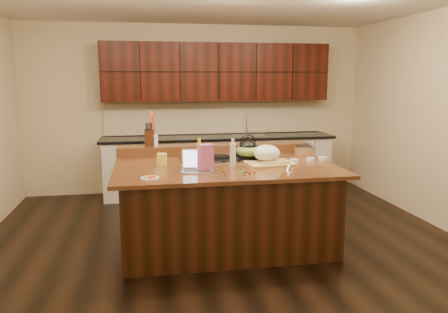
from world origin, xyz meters
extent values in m
cube|color=black|center=(0.00, 0.00, -0.01)|extent=(5.50, 5.00, 0.01)
cube|color=beige|center=(0.00, 2.50, 1.35)|extent=(5.50, 0.01, 2.70)
cube|color=beige|center=(0.00, -2.50, 1.35)|extent=(5.50, 0.01, 2.70)
cube|color=black|center=(0.00, 0.00, 0.44)|extent=(2.22, 1.42, 0.88)
cube|color=black|center=(0.00, 0.00, 0.90)|extent=(2.40, 1.60, 0.04)
cube|color=black|center=(0.00, 0.70, 0.98)|extent=(2.40, 0.30, 0.12)
cube|color=gray|center=(0.00, 0.30, 0.93)|extent=(0.92, 0.52, 0.02)
cylinder|color=black|center=(-0.30, 0.43, 0.95)|extent=(0.22, 0.22, 0.03)
cylinder|color=black|center=(0.30, 0.43, 0.95)|extent=(0.22, 0.22, 0.03)
cylinder|color=black|center=(-0.30, 0.17, 0.95)|extent=(0.22, 0.22, 0.03)
cylinder|color=black|center=(0.30, 0.17, 0.95)|extent=(0.22, 0.22, 0.03)
cylinder|color=black|center=(0.00, 0.30, 0.95)|extent=(0.22, 0.22, 0.03)
cube|color=silver|center=(0.30, 2.17, 0.45)|extent=(3.60, 0.62, 0.90)
cube|color=black|center=(0.30, 2.17, 0.92)|extent=(3.70, 0.66, 0.04)
cube|color=gray|center=(0.80, 2.17, 0.94)|extent=(0.55, 0.42, 0.01)
cylinder|color=gray|center=(0.80, 2.35, 1.12)|extent=(0.02, 0.02, 0.36)
cube|color=black|center=(0.30, 2.32, 1.95)|extent=(3.60, 0.34, 0.90)
cube|color=beige|center=(0.30, 2.48, 1.20)|extent=(3.60, 0.03, 0.50)
ellipsoid|color=black|center=(0.30, 0.17, 1.06)|extent=(0.28, 0.28, 0.19)
ellipsoid|color=olive|center=(0.30, 0.17, 1.04)|extent=(0.29, 0.29, 0.15)
cube|color=#B7B7BC|center=(-0.35, -0.32, 0.93)|extent=(0.34, 0.25, 0.01)
cube|color=black|center=(-0.35, -0.32, 0.94)|extent=(0.28, 0.16, 0.00)
cube|color=#B7B7BC|center=(-0.33, -0.22, 1.04)|extent=(0.32, 0.10, 0.20)
cube|color=silver|center=(-0.34, -0.22, 1.04)|extent=(0.29, 0.09, 0.17)
cylinder|color=#B89020|center=(-0.30, -0.16, 1.06)|extent=(0.07, 0.07, 0.27)
cylinder|color=silver|center=(0.06, -0.12, 1.04)|extent=(0.07, 0.07, 0.25)
cube|color=tan|center=(0.49, -0.09, 0.93)|extent=(0.55, 0.42, 0.02)
ellipsoid|color=white|center=(0.47, -0.01, 1.04)|extent=(0.30, 0.30, 0.19)
cube|color=#EDD872|center=(0.40, -0.21, 0.96)|extent=(0.11, 0.03, 0.03)
cube|color=#EDD872|center=(0.51, -0.21, 0.96)|extent=(0.11, 0.03, 0.03)
cube|color=#EDD872|center=(0.62, -0.21, 0.96)|extent=(0.11, 0.03, 0.03)
cylinder|color=gray|center=(0.60, -0.11, 0.95)|extent=(0.20, 0.08, 0.01)
cylinder|color=white|center=(1.00, -0.01, 0.94)|extent=(0.10, 0.10, 0.04)
cylinder|color=white|center=(0.78, -0.07, 0.94)|extent=(0.13, 0.13, 0.04)
cylinder|color=white|center=(1.15, 0.01, 0.94)|extent=(0.13, 0.13, 0.04)
cylinder|color=#996B3F|center=(1.08, 0.43, 0.97)|extent=(0.29, 0.29, 0.09)
cone|color=silver|center=(0.59, -0.43, 0.96)|extent=(0.11, 0.11, 0.07)
cube|color=#C15A8D|center=(-0.26, -0.33, 1.06)|extent=(0.17, 0.13, 0.28)
cylinder|color=white|center=(-0.83, -0.55, 0.93)|extent=(0.23, 0.23, 0.01)
cube|color=#F4E756|center=(-0.69, 0.05, 0.99)|extent=(0.11, 0.09, 0.14)
cylinder|color=white|center=(-0.76, 0.70, 1.11)|extent=(0.16, 0.16, 0.14)
cube|color=black|center=(-0.81, 0.70, 1.14)|extent=(0.11, 0.17, 0.20)
ellipsoid|color=red|center=(0.15, -0.53, 0.93)|extent=(0.02, 0.02, 0.02)
ellipsoid|color=#198C26|center=(-0.19, -0.53, 0.93)|extent=(0.02, 0.02, 0.02)
ellipsoid|color=red|center=(-0.11, -0.58, 0.93)|extent=(0.02, 0.02, 0.02)
ellipsoid|color=#198C26|center=(-0.08, -0.40, 0.93)|extent=(0.02, 0.02, 0.02)
ellipsoid|color=red|center=(0.09, -0.59, 0.93)|extent=(0.02, 0.02, 0.02)
ellipsoid|color=#198C26|center=(0.11, -0.46, 0.93)|extent=(0.02, 0.02, 0.02)
ellipsoid|color=red|center=(-0.15, -0.46, 0.93)|extent=(0.02, 0.02, 0.02)
ellipsoid|color=#198C26|center=(-0.19, -0.60, 0.93)|extent=(0.02, 0.02, 0.02)
ellipsoid|color=red|center=(0.16, -0.52, 0.93)|extent=(0.02, 0.02, 0.02)
ellipsoid|color=#198C26|center=(0.18, -0.42, 0.93)|extent=(0.02, 0.02, 0.02)
ellipsoid|color=red|center=(0.21, -0.51, 0.93)|extent=(0.02, 0.02, 0.02)
ellipsoid|color=#198C26|center=(0.09, -0.50, 0.93)|extent=(0.02, 0.02, 0.02)
ellipsoid|color=red|center=(0.14, -0.45, 0.93)|extent=(0.02, 0.02, 0.02)
camera|label=1|loc=(-0.85, -4.64, 1.87)|focal=35.00mm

